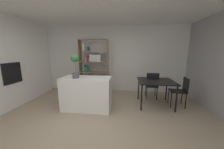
{
  "coord_description": "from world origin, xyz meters",
  "views": [
    {
      "loc": [
        0.76,
        -2.45,
        1.66
      ],
      "look_at": [
        0.39,
        0.83,
        1.04
      ],
      "focal_mm": 19.6,
      "sensor_mm": 36.0,
      "label": 1
    }
  ],
  "objects": [
    {
      "name": "kitchen_island",
      "position": [
        -0.34,
        0.81,
        0.47
      ],
      "size": [
        1.38,
        0.64,
        0.94
      ],
      "primitive_type": "cube",
      "color": "white",
      "rests_on": "ground_plane"
    },
    {
      "name": "built_in_oven",
      "position": [
        -2.45,
        0.63,
        1.06
      ],
      "size": [
        0.06,
        0.57,
        0.59
      ],
      "color": "black",
      "rests_on": "ground_plane"
    },
    {
      "name": "back_partition",
      "position": [
        0.0,
        2.68,
        1.34
      ],
      "size": [
        6.42,
        0.06,
        2.67
      ],
      "primitive_type": "cube",
      "color": "silver",
      "rests_on": "ground_plane"
    },
    {
      "name": "dining_chair_window_side",
      "position": [
        2.43,
        1.29,
        0.54
      ],
      "size": [
        0.49,
        0.45,
        0.89
      ],
      "rotation": [
        0.0,
        0.0,
        -1.67
      ],
      "color": "black",
      "rests_on": "ground_plane"
    },
    {
      "name": "potted_plant_on_island",
      "position": [
        -0.6,
        0.71,
        1.33
      ],
      "size": [
        0.22,
        0.22,
        0.64
      ],
      "color": "#4C4C51",
      "rests_on": "kitchen_island"
    },
    {
      "name": "dining_table",
      "position": [
        1.69,
        1.3,
        0.71
      ],
      "size": [
        1.05,
        0.97,
        0.79
      ],
      "color": "black",
      "rests_on": "ground_plane"
    },
    {
      "name": "ground_plane",
      "position": [
        0.0,
        0.0,
        0.0
      ],
      "size": [
        8.82,
        8.82,
        0.0
      ],
      "primitive_type": "plane",
      "color": "tan"
    },
    {
      "name": "open_bookshelf",
      "position": [
        -0.56,
        2.29,
        1.12
      ],
      "size": [
        1.13,
        0.34,
        2.12
      ],
      "color": "#997551",
      "rests_on": "ground_plane"
    },
    {
      "name": "dining_chair_far",
      "position": [
        1.68,
        1.8,
        0.55
      ],
      "size": [
        0.42,
        0.43,
        0.94
      ],
      "rotation": [
        0.0,
        0.0,
        3.09
      ],
      "color": "black",
      "rests_on": "ground_plane"
    }
  ]
}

